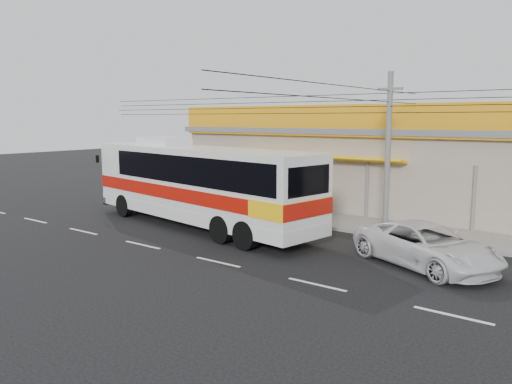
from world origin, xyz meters
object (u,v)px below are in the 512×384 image
coach_bus (201,181)px  utility_pole (390,102)px  white_car (426,245)px  motorbike_red (211,201)px  motorbike_dark (176,193)px

coach_bus → utility_pole: size_ratio=0.40×
white_car → utility_pole: bearing=68.1°
motorbike_red → utility_pole: 11.37m
motorbike_red → white_car: 13.22m
motorbike_red → utility_pole: (10.15, -0.50, 5.09)m
white_car → utility_pole: utility_pole is taller
motorbike_red → motorbike_dark: bearing=73.1°
white_car → utility_pole: (-2.64, 2.82, 4.93)m
coach_bus → motorbike_dark: bearing=155.7°
utility_pole → motorbike_dark: bearing=177.8°
coach_bus → motorbike_red: (-2.48, 3.41, -1.62)m
utility_pole → motorbike_red: bearing=177.2°
coach_bus → motorbike_red: coach_bus is taller
coach_bus → utility_pole: (7.67, 2.91, 3.48)m
motorbike_dark → utility_pole: bearing=-84.8°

